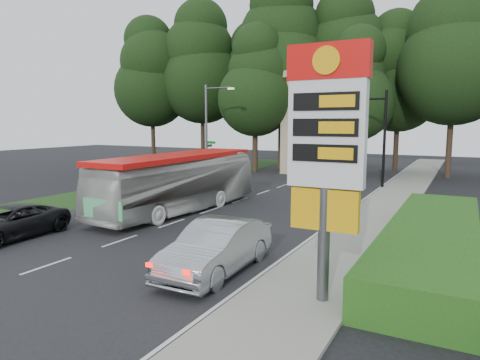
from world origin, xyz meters
The scene contains 21 objects.
ground centered at (0.00, 0.00, 0.00)m, with size 120.00×120.00×0.00m, color black.
road_surface centered at (0.00, 12.00, 0.01)m, with size 14.00×80.00×0.02m, color black.
sidewalk_right centered at (8.50, 12.00, 0.06)m, with size 3.00×80.00×0.12m, color gray.
grass_verge_left centered at (-9.50, 18.00, 0.01)m, with size 5.00×50.00×0.02m, color #193814.
hedge centered at (11.50, 8.00, 0.60)m, with size 3.00×14.00×1.20m, color #235316.
gas_station_pylon centered at (9.20, 1.99, 4.45)m, with size 2.10×0.45×6.85m.
traffic_signal_mast centered at (5.68, 24.00, 4.67)m, with size 6.10×0.35×7.20m.
streetlight_signs centered at (-6.99, 22.01, 4.44)m, with size 2.75×0.98×8.00m.
monument centered at (-2.00, 30.00, 5.10)m, with size 3.00×3.00×10.05m.
tree_far_west centered at (-22.00, 33.00, 10.68)m, with size 8.96×8.96×17.60m.
tree_west_mid centered at (-16.00, 35.00, 11.69)m, with size 9.80×9.80×19.25m.
tree_west_near centered at (-10.00, 37.00, 10.02)m, with size 8.40×8.40×16.50m.
tree_center_left centered at (-5.00, 33.00, 12.02)m, with size 10.08×10.08×19.80m.
tree_center_right centered at (1.00, 35.00, 11.02)m, with size 9.24×9.24×18.15m.
tree_east_near centered at (6.00, 37.00, 9.68)m, with size 8.12×8.12×15.95m.
tree_east_mid centered at (11.00, 33.00, 11.35)m, with size 9.52×9.52×18.70m.
tree_monument_left centered at (-6.00, 29.00, 8.68)m, with size 7.28×7.28×14.30m.
tree_monument_right centered at (3.50, 29.50, 8.01)m, with size 6.72×6.72×13.20m.
transit_bus centered at (-1.41, 10.04, 1.58)m, with size 2.66×11.35×3.16m, color beige.
sedan_silver centered at (5.41, 2.76, 0.85)m, with size 1.79×5.13×1.69m, color #A9ABB0.
suv_charcoal centered at (-4.43, 2.13, 0.69)m, with size 2.31×5.00×1.39m, color black.
Camera 1 is at (12.42, -8.80, 4.87)m, focal length 32.00 mm.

